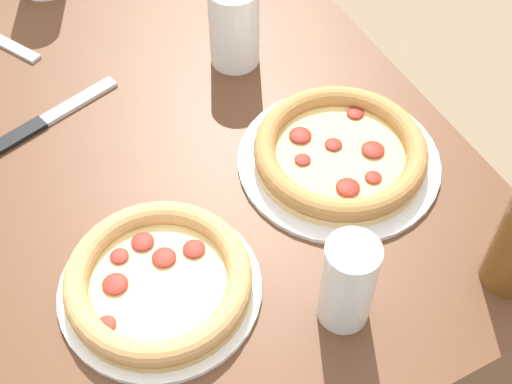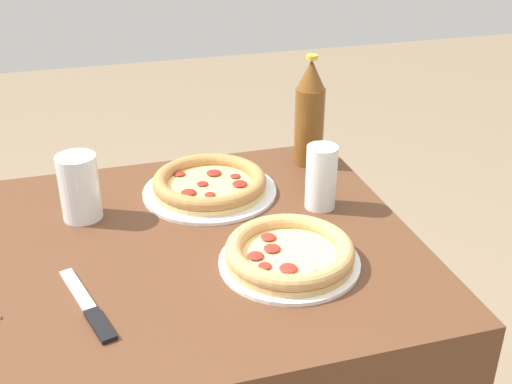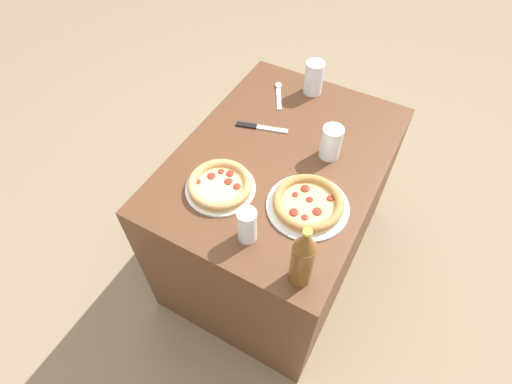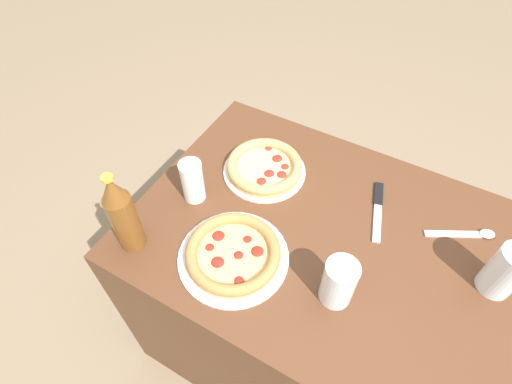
% 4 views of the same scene
% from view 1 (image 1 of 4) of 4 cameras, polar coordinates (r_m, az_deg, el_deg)
% --- Properties ---
extents(ground_plane, '(8.00, 8.00, 0.00)m').
position_cam_1_polar(ground_plane, '(1.75, -4.53, -12.69)').
color(ground_plane, '#847056').
extents(table, '(1.07, 0.78, 0.77)m').
position_cam_1_polar(table, '(1.41, -5.51, -5.78)').
color(table, '#56331E').
rests_on(table, ground_plane).
extents(pizza_salami, '(0.30, 0.30, 0.05)m').
position_cam_1_polar(pizza_salami, '(1.04, 6.72, 3.08)').
color(pizza_salami, silver).
rests_on(pizza_salami, table).
extents(pizza_margherita, '(0.26, 0.26, 0.05)m').
position_cam_1_polar(pizza_margherita, '(0.91, -7.79, -7.11)').
color(pizza_margherita, white).
rests_on(pizza_margherita, table).
extents(glass_orange_juice, '(0.07, 0.07, 0.14)m').
position_cam_1_polar(glass_orange_juice, '(0.86, 7.33, -7.35)').
color(glass_orange_juice, white).
rests_on(glass_orange_juice, table).
extents(glass_water, '(0.08, 0.08, 0.14)m').
position_cam_1_polar(glass_water, '(1.17, -1.75, 12.83)').
color(glass_water, white).
rests_on(glass_water, table).
extents(knife, '(0.08, 0.22, 0.01)m').
position_cam_1_polar(knife, '(1.15, -16.18, 5.71)').
color(knife, black).
rests_on(knife, table).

